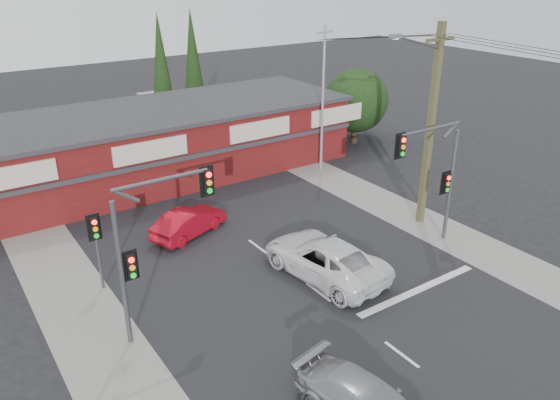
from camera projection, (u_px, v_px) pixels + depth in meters
ground at (329, 300)px, 21.88m from camera, size 120.00×120.00×0.00m
road_strip at (262, 250)px, 25.65m from camera, size 14.00×70.00×0.01m
verge_left at (79, 310)px, 21.27m from camera, size 3.00×70.00×0.02m
verge_right at (392, 208)px, 30.03m from camera, size 3.00×70.00×0.02m
stop_line at (418, 290)px, 22.54m from camera, size 6.50×0.35×0.01m
white_suv at (325, 258)px, 23.34m from camera, size 3.41×6.23×1.65m
red_sedan at (189, 222)px, 26.85m from camera, size 4.35×2.84×1.35m
lane_dashes at (233, 228)px, 27.70m from camera, size 0.12×53.02×0.01m
shop_building at (143, 145)px, 33.34m from camera, size 27.30×8.40×4.22m
tree_cluster at (354, 103)px, 39.95m from camera, size 5.90×5.10×5.50m
conifer_near at (161, 65)px, 39.61m from camera, size 1.80×1.80×9.25m
conifer_far at (193, 57)px, 42.92m from camera, size 1.80×1.80×9.25m
traffic_mast_left at (149, 236)px, 18.49m from camera, size 3.77×0.27×5.97m
traffic_mast_right at (437, 167)px, 24.58m from camera, size 3.96×0.27×5.97m
pedestal_signal at (96, 237)px, 21.74m from camera, size 0.55×0.27×3.38m
utility_pole at (429, 121)px, 26.26m from camera, size 4.38×0.59×10.00m
steel_pole at (323, 98)px, 33.68m from camera, size 1.20×0.16×9.00m
power_lines at (552, 60)px, 20.72m from camera, size 2.01×29.00×1.22m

